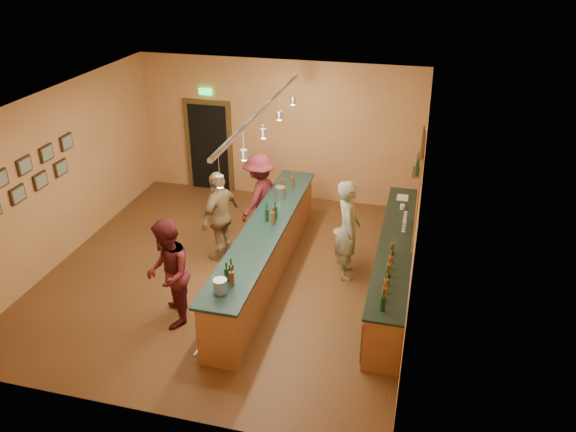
% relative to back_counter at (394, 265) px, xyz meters
% --- Properties ---
extents(floor, '(7.00, 7.00, 0.00)m').
position_rel_back_counter_xyz_m(floor, '(-2.97, -0.18, -0.49)').
color(floor, '#573B18').
rests_on(floor, ground).
extents(ceiling, '(6.50, 7.00, 0.02)m').
position_rel_back_counter_xyz_m(ceiling, '(-2.97, -0.18, 2.71)').
color(ceiling, silver).
rests_on(ceiling, wall_back).
extents(wall_back, '(6.50, 0.02, 3.20)m').
position_rel_back_counter_xyz_m(wall_back, '(-2.97, 3.32, 1.11)').
color(wall_back, '#B67D44').
rests_on(wall_back, floor).
extents(wall_front, '(6.50, 0.02, 3.20)m').
position_rel_back_counter_xyz_m(wall_front, '(-2.97, -3.68, 1.11)').
color(wall_front, '#B67D44').
rests_on(wall_front, floor).
extents(wall_left, '(0.02, 7.00, 3.20)m').
position_rel_back_counter_xyz_m(wall_left, '(-6.22, -0.18, 1.11)').
color(wall_left, '#B67D44').
rests_on(wall_left, floor).
extents(wall_right, '(0.02, 7.00, 3.20)m').
position_rel_back_counter_xyz_m(wall_right, '(0.28, -0.18, 1.11)').
color(wall_right, '#B67D44').
rests_on(wall_right, floor).
extents(doorway, '(1.15, 0.09, 2.48)m').
position_rel_back_counter_xyz_m(doorway, '(-4.67, 3.30, 0.64)').
color(doorway, black).
rests_on(doorway, wall_back).
extents(tapestry, '(0.03, 1.40, 1.60)m').
position_rel_back_counter_xyz_m(tapestry, '(0.26, 0.22, 1.36)').
color(tapestry, '#98351E').
rests_on(tapestry, wall_right).
extents(bottle_shelf, '(0.17, 0.55, 0.54)m').
position_rel_back_counter_xyz_m(bottle_shelf, '(0.20, 1.72, 1.18)').
color(bottle_shelf, '#483215').
rests_on(bottle_shelf, wall_right).
extents(picture_grid, '(0.06, 2.20, 0.70)m').
position_rel_back_counter_xyz_m(picture_grid, '(-6.18, -0.93, 1.46)').
color(picture_grid, '#382111').
rests_on(picture_grid, wall_left).
extents(back_counter, '(0.60, 4.55, 1.27)m').
position_rel_back_counter_xyz_m(back_counter, '(0.00, 0.00, 0.00)').
color(back_counter, brown).
rests_on(back_counter, floor).
extents(tasting_bar, '(0.73, 5.10, 1.38)m').
position_rel_back_counter_xyz_m(tasting_bar, '(-2.27, -0.18, 0.12)').
color(tasting_bar, brown).
rests_on(tasting_bar, floor).
extents(pendant_track, '(0.11, 4.60, 0.50)m').
position_rel_back_counter_xyz_m(pendant_track, '(-2.27, -0.18, 2.50)').
color(pendant_track, silver).
rests_on(pendant_track, ceiling).
extents(bartender, '(0.59, 0.77, 1.87)m').
position_rel_back_counter_xyz_m(bartender, '(-0.88, 0.25, 0.45)').
color(bartender, gray).
rests_on(bartender, floor).
extents(customer_a, '(0.97, 1.08, 1.81)m').
position_rel_back_counter_xyz_m(customer_a, '(-3.37, -1.80, 0.42)').
color(customer_a, '#59191E').
rests_on(customer_a, floor).
extents(customer_b, '(0.71, 1.12, 1.77)m').
position_rel_back_counter_xyz_m(customer_b, '(-3.29, 0.29, 0.40)').
color(customer_b, '#997A51').
rests_on(customer_b, floor).
extents(customer_c, '(0.92, 1.27, 1.77)m').
position_rel_back_counter_xyz_m(customer_c, '(-2.82, 1.30, 0.40)').
color(customer_c, '#59191E').
rests_on(customer_c, floor).
extents(bar_stool, '(0.31, 0.31, 0.64)m').
position_rel_back_counter_xyz_m(bar_stool, '(-1.05, 0.69, 0.01)').
color(bar_stool, '#916041').
rests_on(bar_stool, floor).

